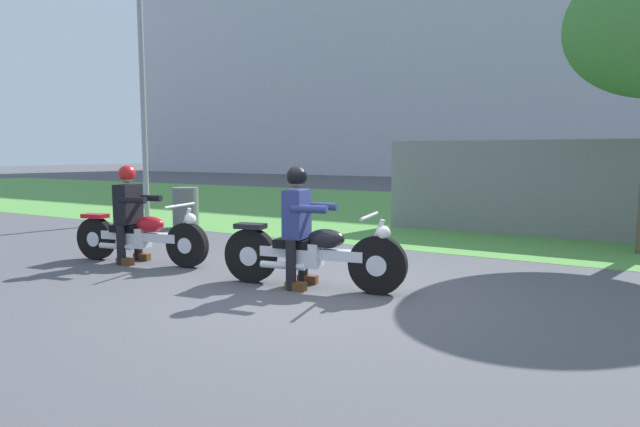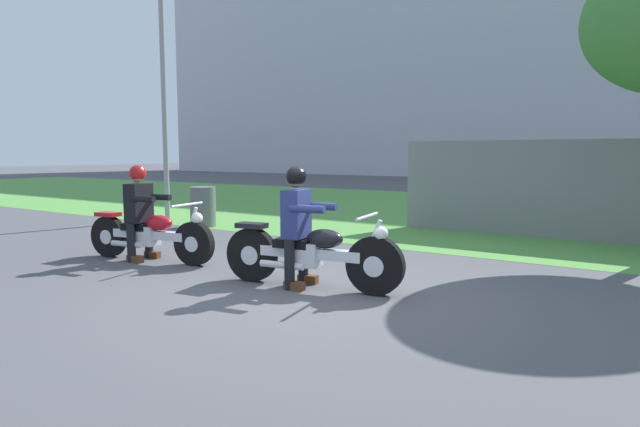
{
  "view_description": "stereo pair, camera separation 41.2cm",
  "coord_description": "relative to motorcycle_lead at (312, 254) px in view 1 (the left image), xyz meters",
  "views": [
    {
      "loc": [
        2.96,
        -4.99,
        1.56
      ],
      "look_at": [
        -0.16,
        0.47,
        0.85
      ],
      "focal_mm": 30.25,
      "sensor_mm": 36.0,
      "label": 1
    },
    {
      "loc": [
        3.31,
        -4.78,
        1.56
      ],
      "look_at": [
        -0.16,
        0.47,
        0.85
      ],
      "focal_mm": 30.25,
      "sensor_mm": 36.0,
      "label": 2
    }
  ],
  "objects": [
    {
      "name": "ground",
      "position": [
        0.15,
        -0.27,
        -0.4
      ],
      "size": [
        120.0,
        120.0,
        0.0
      ],
      "primitive_type": "plane",
      "color": "#4C4C51"
    },
    {
      "name": "grass_verge",
      "position": [
        0.15,
        8.84,
        -0.39
      ],
      "size": [
        60.0,
        12.0,
        0.01
      ],
      "primitive_type": "cube",
      "color": "#549342",
      "rests_on": "ground"
    },
    {
      "name": "stadium_facade",
      "position": [
        -3.79,
        31.57,
        8.07
      ],
      "size": [
        58.17,
        8.0,
        16.94
      ],
      "primitive_type": "cube",
      "color": "silver",
      "rests_on": "ground"
    },
    {
      "name": "motorcycle_lead",
      "position": [
        0.0,
        0.0,
        0.0
      ],
      "size": [
        2.22,
        0.71,
        0.89
      ],
      "rotation": [
        0.0,
        0.0,
        0.16
      ],
      "color": "black",
      "rests_on": "ground"
    },
    {
      "name": "rider_lead",
      "position": [
        -0.17,
        -0.02,
        0.42
      ],
      "size": [
        0.6,
        0.52,
        1.41
      ],
      "rotation": [
        0.0,
        0.0,
        0.16
      ],
      "color": "black",
      "rests_on": "ground"
    },
    {
      "name": "motorcycle_follow",
      "position": [
        -2.83,
        0.01,
        -0.02
      ],
      "size": [
        2.18,
        0.71,
        0.87
      ],
      "rotation": [
        0.0,
        0.0,
        0.16
      ],
      "color": "black",
      "rests_on": "ground"
    },
    {
      "name": "rider_follow",
      "position": [
        -2.99,
        -0.02,
        0.41
      ],
      "size": [
        0.6,
        0.52,
        1.39
      ],
      "rotation": [
        0.0,
        0.0,
        0.16
      ],
      "color": "black",
      "rests_on": "ground"
    },
    {
      "name": "streetlight_pole",
      "position": [
        -6.35,
        3.46,
        3.38
      ],
      "size": [
        0.96,
        0.2,
        6.1
      ],
      "color": "gray",
      "rests_on": "ground"
    },
    {
      "name": "trash_can",
      "position": [
        -4.87,
        3.05,
        0.02
      ],
      "size": [
        0.54,
        0.54,
        0.84
      ],
      "primitive_type": "cylinder",
      "color": "#595E5B",
      "rests_on": "ground"
    },
    {
      "name": "fence_segment",
      "position": [
        2.28,
        5.39,
        0.5
      ],
      "size": [
        7.0,
        0.06,
        1.8
      ],
      "primitive_type": "cube",
      "color": "slate",
      "rests_on": "ground"
    }
  ]
}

